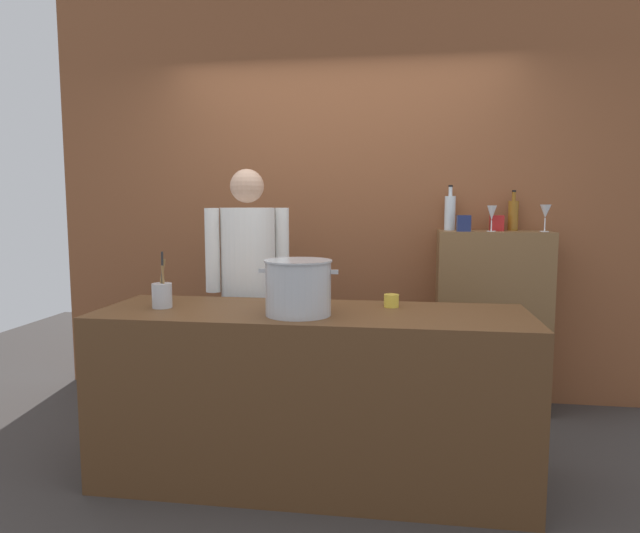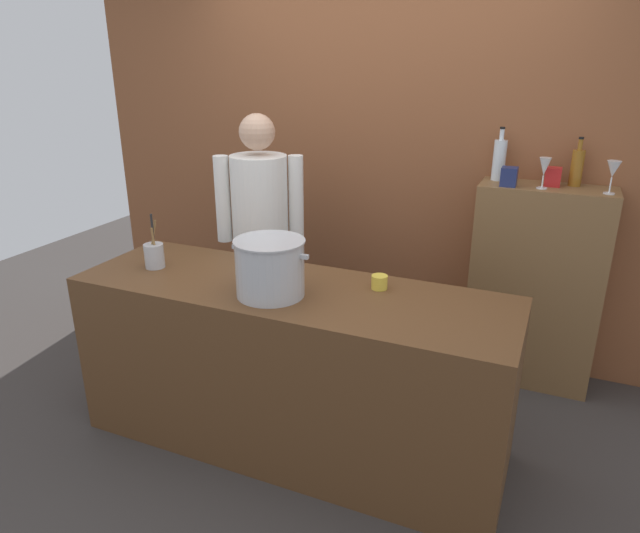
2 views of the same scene
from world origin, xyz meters
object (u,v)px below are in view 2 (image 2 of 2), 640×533
at_px(butter_jar, 379,282).
at_px(chef, 261,230).
at_px(spice_tin_navy, 509,177).
at_px(stockpot_large, 270,268).
at_px(spice_tin_red, 553,177).
at_px(wine_bottle_clear, 499,159).
at_px(utensil_crock, 154,255).
at_px(wine_bottle_amber, 577,167).
at_px(wine_glass_tall, 544,168).
at_px(wine_glass_wide, 613,170).

bearing_deg(butter_jar, chef, 153.50).
bearing_deg(spice_tin_navy, stockpot_large, -126.68).
relative_size(spice_tin_navy, spice_tin_red, 1.02).
relative_size(chef, wine_bottle_clear, 5.26).
height_order(wine_bottle_clear, spice_tin_navy, wine_bottle_clear).
bearing_deg(spice_tin_red, butter_jar, -123.45).
bearing_deg(chef, stockpot_large, 97.31).
relative_size(butter_jar, spice_tin_navy, 0.73).
bearing_deg(stockpot_large, chef, 122.16).
bearing_deg(utensil_crock, wine_bottle_amber, 32.98).
relative_size(butter_jar, wine_bottle_clear, 0.25).
relative_size(wine_bottle_amber, spice_tin_red, 2.60).
bearing_deg(spice_tin_red, wine_glass_tall, -117.18).
relative_size(stockpot_large, wine_glass_tall, 2.25).
bearing_deg(wine_bottle_clear, wine_bottle_amber, 1.29).
bearing_deg(spice_tin_navy, wine_glass_wide, 1.75).
distance_m(butter_jar, spice_tin_red, 1.31).
height_order(butter_jar, wine_glass_wide, wine_glass_wide).
relative_size(chef, spice_tin_navy, 15.18).
relative_size(chef, spice_tin_red, 15.46).
bearing_deg(wine_glass_wide, spice_tin_navy, -178.25).
xyz_separation_m(utensil_crock, spice_tin_red, (1.89, 1.25, 0.34)).
distance_m(chef, spice_tin_red, 1.75).
xyz_separation_m(utensil_crock, wine_glass_wide, (2.19, 1.16, 0.42)).
bearing_deg(utensil_crock, stockpot_large, -6.23).
bearing_deg(utensil_crock, wine_glass_tall, 32.01).
bearing_deg(chef, spice_tin_navy, 174.83).
bearing_deg(stockpot_large, wine_bottle_amber, 47.65).
xyz_separation_m(stockpot_large, utensil_crock, (-0.75, 0.08, -0.07)).
height_order(wine_glass_wide, wine_glass_tall, wine_glass_wide).
height_order(wine_bottle_clear, wine_glass_wide, wine_bottle_clear).
xyz_separation_m(chef, wine_bottle_amber, (1.72, 0.65, 0.40)).
bearing_deg(stockpot_large, wine_bottle_clear, 58.86).
xyz_separation_m(wine_bottle_amber, wine_bottle_clear, (-0.43, -0.01, 0.02)).
xyz_separation_m(butter_jar, wine_bottle_amber, (0.81, 1.11, 0.43)).
relative_size(wine_bottle_amber, wine_glass_tall, 1.59).
distance_m(chef, wine_glass_tall, 1.68).
xyz_separation_m(chef, spice_tin_navy, (1.37, 0.49, 0.35)).
relative_size(wine_glass_wide, wine_glass_tall, 1.03).
relative_size(wine_bottle_clear, spice_tin_red, 2.94).
distance_m(wine_bottle_amber, wine_glass_tall, 0.23).
height_order(wine_glass_wide, spice_tin_navy, wine_glass_wide).
bearing_deg(wine_bottle_clear, chef, -153.58).
xyz_separation_m(wine_glass_tall, spice_tin_red, (0.05, 0.10, -0.06)).
relative_size(chef, utensil_crock, 5.58).
height_order(stockpot_large, wine_glass_wide, wine_glass_wide).
height_order(wine_glass_wide, spice_tin_red, wine_glass_wide).
height_order(butter_jar, wine_bottle_amber, wine_bottle_amber).
bearing_deg(spice_tin_red, wine_glass_wide, -16.58).
relative_size(chef, wine_bottle_amber, 5.94).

